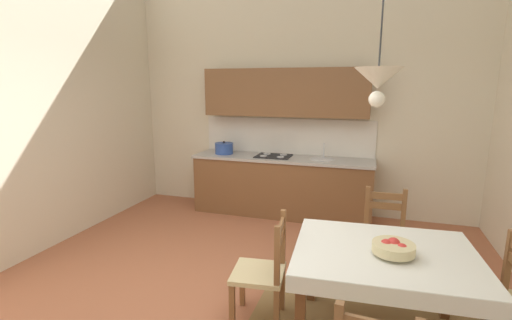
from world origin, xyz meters
TOP-DOWN VIEW (x-y plane):
  - ground_plane at (0.00, 0.00)m, footprint 5.81×6.33m
  - wall_back at (0.00, 2.93)m, footprint 5.81×0.12m
  - kitchen_cabinetry at (-0.18, 2.59)m, footprint 2.69×0.63m
  - dining_table at (1.23, 0.01)m, footprint 1.39×1.14m
  - dining_chair_tv_side at (0.30, -0.03)m, footprint 0.47×0.47m
  - dining_chair_kitchen_side at (1.27, 1.00)m, footprint 0.43×0.43m
  - fruit_bowl at (1.28, -0.05)m, footprint 0.30×0.30m
  - pendant_lamp at (1.10, -0.07)m, footprint 0.32×0.32m

SIDE VIEW (x-z plane):
  - ground_plane at x=0.00m, z-range -0.10..0.00m
  - dining_chair_tv_side at x=0.30m, z-range -0.02..0.91m
  - dining_chair_kitchen_side at x=1.27m, z-range -0.02..0.91m
  - dining_table at x=1.23m, z-range 0.25..1.01m
  - fruit_bowl at x=1.28m, z-range 0.75..0.87m
  - kitchen_cabinetry at x=-0.18m, z-range -0.24..1.96m
  - pendant_lamp at x=1.10m, z-range 1.60..2.40m
  - wall_back at x=0.00m, z-range 0.00..4.02m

